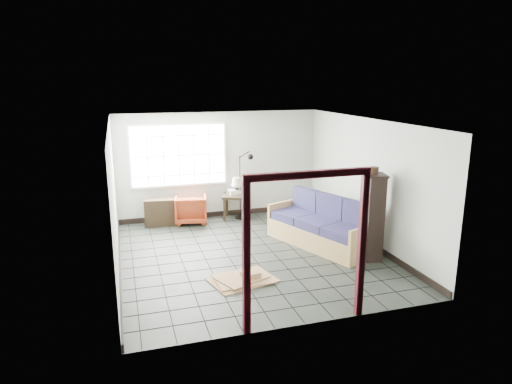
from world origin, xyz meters
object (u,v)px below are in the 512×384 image
object	(u,v)px
futon_sofa	(323,227)
tall_shelf	(374,217)
side_table	(235,199)
armchair	(191,207)

from	to	relation	value
futon_sofa	tall_shelf	world-z (taller)	tall_shelf
futon_sofa	side_table	size ratio (longest dim) A/B	3.47
tall_shelf	futon_sofa	bearing A→B (deg)	134.23
armchair	side_table	world-z (taller)	armchair
futon_sofa	armchair	size ratio (longest dim) A/B	3.32
tall_shelf	side_table	bearing A→B (deg)	133.90
side_table	tall_shelf	bearing A→B (deg)	-60.44
side_table	tall_shelf	distance (m)	3.79
side_table	tall_shelf	size ratio (longest dim) A/B	0.43
side_table	tall_shelf	world-z (taller)	tall_shelf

